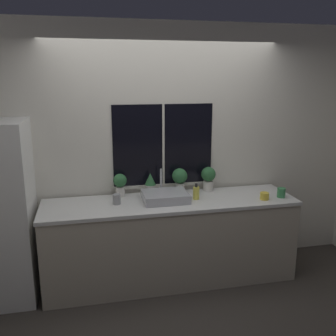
{
  "coord_description": "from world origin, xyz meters",
  "views": [
    {
      "loc": [
        -0.81,
        -3.26,
        2.14
      ],
      "look_at": [
        -0.03,
        0.33,
        1.24
      ],
      "focal_mm": 40.0,
      "sensor_mm": 36.0,
      "label": 1
    }
  ],
  "objects_px": {
    "potted_plant_center_right": "(180,178)",
    "potted_plant_far_right": "(208,177)",
    "sink": "(165,196)",
    "mug_grey": "(117,199)",
    "potted_plant_far_left": "(120,183)",
    "potted_plant_center_left": "(150,183)",
    "soap_bottle": "(196,193)",
    "mug_green": "(281,193)",
    "mug_yellow": "(264,196)"
  },
  "relations": [
    {
      "from": "potted_plant_center_right",
      "to": "potted_plant_far_right",
      "type": "height_order",
      "value": "potted_plant_center_right"
    },
    {
      "from": "sink",
      "to": "potted_plant_center_right",
      "type": "distance_m",
      "value": 0.34
    },
    {
      "from": "potted_plant_far_right",
      "to": "mug_grey",
      "type": "distance_m",
      "value": 1.08
    },
    {
      "from": "sink",
      "to": "mug_grey",
      "type": "xyz_separation_m",
      "value": [
        -0.5,
        -0.0,
        0.0
      ]
    },
    {
      "from": "potted_plant_far_left",
      "to": "potted_plant_center_left",
      "type": "xyz_separation_m",
      "value": [
        0.33,
        0.0,
        -0.02
      ]
    },
    {
      "from": "potted_plant_center_left",
      "to": "soap_bottle",
      "type": "relative_size",
      "value": 1.42
    },
    {
      "from": "potted_plant_far_right",
      "to": "mug_grey",
      "type": "xyz_separation_m",
      "value": [
        -1.04,
        -0.24,
        -0.11
      ]
    },
    {
      "from": "potted_plant_far_right",
      "to": "sink",
      "type": "bearing_deg",
      "value": -156.17
    },
    {
      "from": "sink",
      "to": "potted_plant_far_left",
      "type": "xyz_separation_m",
      "value": [
        -0.44,
        0.24,
        0.1
      ]
    },
    {
      "from": "potted_plant_far_right",
      "to": "mug_green",
      "type": "xyz_separation_m",
      "value": [
        0.68,
        -0.4,
        -0.11
      ]
    },
    {
      "from": "potted_plant_center_right",
      "to": "mug_green",
      "type": "height_order",
      "value": "potted_plant_center_right"
    },
    {
      "from": "potted_plant_far_right",
      "to": "mug_green",
      "type": "relative_size",
      "value": 2.68
    },
    {
      "from": "potted_plant_center_left",
      "to": "potted_plant_center_right",
      "type": "distance_m",
      "value": 0.33
    },
    {
      "from": "potted_plant_far_left",
      "to": "mug_grey",
      "type": "relative_size",
      "value": 2.44
    },
    {
      "from": "mug_green",
      "to": "mug_grey",
      "type": "bearing_deg",
      "value": 174.93
    },
    {
      "from": "potted_plant_far_right",
      "to": "mug_yellow",
      "type": "relative_size",
      "value": 2.93
    },
    {
      "from": "potted_plant_far_left",
      "to": "potted_plant_center_left",
      "type": "relative_size",
      "value": 1.04
    },
    {
      "from": "potted_plant_far_left",
      "to": "potted_plant_center_right",
      "type": "relative_size",
      "value": 0.91
    },
    {
      "from": "potted_plant_center_right",
      "to": "mug_yellow",
      "type": "height_order",
      "value": "potted_plant_center_right"
    },
    {
      "from": "sink",
      "to": "mug_grey",
      "type": "height_order",
      "value": "sink"
    },
    {
      "from": "mug_green",
      "to": "soap_bottle",
      "type": "bearing_deg",
      "value": 171.62
    },
    {
      "from": "sink",
      "to": "potted_plant_far_left",
      "type": "bearing_deg",
      "value": 151.25
    },
    {
      "from": "potted_plant_center_left",
      "to": "soap_bottle",
      "type": "height_order",
      "value": "potted_plant_center_left"
    },
    {
      "from": "potted_plant_center_right",
      "to": "mug_green",
      "type": "relative_size",
      "value": 2.7
    },
    {
      "from": "potted_plant_far_left",
      "to": "soap_bottle",
      "type": "height_order",
      "value": "potted_plant_far_left"
    },
    {
      "from": "sink",
      "to": "mug_green",
      "type": "distance_m",
      "value": 1.24
    },
    {
      "from": "potted_plant_far_left",
      "to": "mug_yellow",
      "type": "xyz_separation_m",
      "value": [
        1.46,
        -0.43,
        -0.11
      ]
    },
    {
      "from": "potted_plant_center_left",
      "to": "mug_grey",
      "type": "bearing_deg",
      "value": -147.62
    },
    {
      "from": "potted_plant_far_left",
      "to": "mug_grey",
      "type": "distance_m",
      "value": 0.27
    },
    {
      "from": "sink",
      "to": "mug_green",
      "type": "relative_size",
      "value": 4.56
    },
    {
      "from": "soap_bottle",
      "to": "potted_plant_center_left",
      "type": "bearing_deg",
      "value": 148.93
    },
    {
      "from": "sink",
      "to": "potted_plant_far_right",
      "type": "bearing_deg",
      "value": 23.83
    },
    {
      "from": "sink",
      "to": "mug_yellow",
      "type": "bearing_deg",
      "value": -10.44
    },
    {
      "from": "potted_plant_far_right",
      "to": "mug_grey",
      "type": "bearing_deg",
      "value": -166.83
    },
    {
      "from": "potted_plant_center_left",
      "to": "mug_green",
      "type": "xyz_separation_m",
      "value": [
        1.34,
        -0.4,
        -0.07
      ]
    },
    {
      "from": "sink",
      "to": "potted_plant_far_right",
      "type": "xyz_separation_m",
      "value": [
        0.55,
        0.24,
        0.11
      ]
    },
    {
      "from": "potted_plant_center_left",
      "to": "mug_green",
      "type": "height_order",
      "value": "potted_plant_center_left"
    },
    {
      "from": "soap_bottle",
      "to": "mug_yellow",
      "type": "bearing_deg",
      "value": -13.3
    },
    {
      "from": "potted_plant_center_right",
      "to": "potted_plant_far_right",
      "type": "xyz_separation_m",
      "value": [
        0.33,
        0.0,
        -0.0
      ]
    },
    {
      "from": "potted_plant_center_right",
      "to": "mug_yellow",
      "type": "xyz_separation_m",
      "value": [
        0.81,
        -0.43,
        -0.12
      ]
    },
    {
      "from": "sink",
      "to": "potted_plant_center_left",
      "type": "relative_size",
      "value": 1.93
    },
    {
      "from": "potted_plant_center_left",
      "to": "potted_plant_far_right",
      "type": "xyz_separation_m",
      "value": [
        0.66,
        -0.0,
        0.04
      ]
    },
    {
      "from": "sink",
      "to": "mug_green",
      "type": "bearing_deg",
      "value": -7.27
    },
    {
      "from": "potted_plant_center_left",
      "to": "mug_grey",
      "type": "height_order",
      "value": "potted_plant_center_left"
    },
    {
      "from": "potted_plant_center_right",
      "to": "mug_grey",
      "type": "relative_size",
      "value": 2.68
    },
    {
      "from": "soap_bottle",
      "to": "potted_plant_center_right",
      "type": "bearing_deg",
      "value": 112.79
    },
    {
      "from": "potted_plant_center_left",
      "to": "potted_plant_center_right",
      "type": "relative_size",
      "value": 0.88
    },
    {
      "from": "potted_plant_center_left",
      "to": "sink",
      "type": "bearing_deg",
      "value": -64.84
    },
    {
      "from": "potted_plant_center_right",
      "to": "potted_plant_far_right",
      "type": "distance_m",
      "value": 0.33
    },
    {
      "from": "soap_bottle",
      "to": "mug_grey",
      "type": "bearing_deg",
      "value": 178.58
    }
  ]
}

